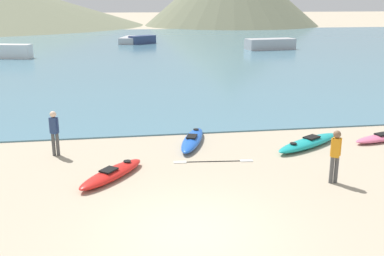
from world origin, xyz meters
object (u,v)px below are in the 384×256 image
Objects in this scene: moored_boat_3 at (142,40)px; moored_boat_2 at (130,40)px; moored_boat_0 at (270,44)px; moored_boat_4 at (7,51)px; kayak_on_sand_4 at (192,140)px; loose_paddle at (213,161)px; kayak_on_sand_1 at (112,174)px; kayak_on_sand_3 at (384,137)px; kayak_on_sand_2 at (309,143)px; person_near_waterline at (54,130)px; person_near_foreground at (335,153)px.

moored_boat_2 is at bearing 136.27° from moored_boat_3.
moored_boat_4 is at bearing -172.34° from moored_boat_0.
kayak_on_sand_4 is 35.64m from moored_boat_0.
moored_boat_0 is 37.44m from loose_paddle.
kayak_on_sand_1 is 4.37m from kayak_on_sand_4.
kayak_on_sand_3 is 43.25m from moored_boat_3.
loose_paddle is at bearing -164.92° from kayak_on_sand_2.
kayak_on_sand_2 is 4.11m from loose_paddle.
moored_boat_2 is (3.79, 43.81, -0.50)m from person_near_waterline.
person_near_foreground is (3.70, -4.52, 0.79)m from kayak_on_sand_4.
kayak_on_sand_4 is 0.60× the size of moored_boat_2.
kayak_on_sand_3 is 44.93m from moored_boat_2.
moored_boat_2 is (-5.71, 44.31, 0.28)m from kayak_on_sand_2.
person_near_foreground is 38.68m from moored_boat_0.
moored_boat_4 is (-12.08, -14.23, 0.27)m from moored_boat_2.
person_near_waterline is 43.98m from moored_boat_2.
kayak_on_sand_4 is at bearing 6.16° from person_near_waterline.
moored_boat_0 reaches higher than moored_boat_3.
kayak_on_sand_4 is at bearing 174.51° from kayak_on_sand_3.
loose_paddle is at bearing -111.44° from moored_boat_0.
loose_paddle is (0.41, -2.12, -0.16)m from kayak_on_sand_4.
kayak_on_sand_2 is at bearing -2.99° from person_near_waterline.
kayak_on_sand_2 is 35.15m from moored_boat_0.
person_near_foreground is at bearing -105.60° from moored_boat_0.
moored_boat_0 is 1.19× the size of moored_boat_4.
moored_boat_0 is 1.04× the size of moored_boat_2.
person_near_waterline is (-8.81, 3.97, -0.02)m from person_near_foreground.
kayak_on_sand_1 is at bearing -167.71° from kayak_on_sand_3.
kayak_on_sand_3 is 1.84× the size of person_near_waterline.
moored_boat_0 reaches higher than moored_boat_2.
moored_boat_3 is at bearing 94.37° from person_near_foreground.
kayak_on_sand_3 is (10.80, 2.35, -0.03)m from kayak_on_sand_1.
loose_paddle is at bearing -169.36° from kayak_on_sand_3.
person_near_waterline reaches higher than loose_paddle.
person_near_foreground reaches higher than kayak_on_sand_3.
kayak_on_sand_2 is at bearing 15.36° from kayak_on_sand_1.
moored_boat_4 is at bearing 105.66° from person_near_waterline.
kayak_on_sand_4 reaches higher than kayak_on_sand_1.
kayak_on_sand_2 is at bearing -13.48° from kayak_on_sand_4.
kayak_on_sand_2 is 3.63m from person_near_foreground.
person_near_waterline is (-12.84, 0.19, 0.82)m from kayak_on_sand_3.
kayak_on_sand_4 is at bearing 129.24° from person_near_foreground.
person_near_foreground is 9.67m from person_near_waterline.
kayak_on_sand_4 is 41.84m from moored_boat_3.
person_near_waterline is 5.82m from loose_paddle.
person_near_foreground is 0.31× the size of moored_boat_2.
person_near_waterline reaches higher than kayak_on_sand_3.
kayak_on_sand_2 reaches higher than loose_paddle.
moored_boat_2 is at bearing 97.34° from kayak_on_sand_2.
moored_boat_2 is 1.14× the size of moored_boat_4.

